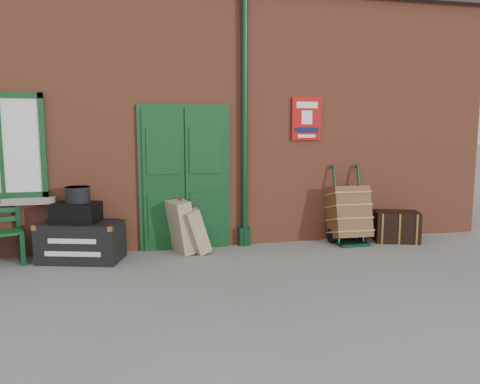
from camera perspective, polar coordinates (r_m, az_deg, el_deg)
name	(u,v)px	position (r m, az deg, el deg)	size (l,w,h in m)	color
ground	(222,275)	(6.20, -2.25, -10.06)	(80.00, 80.00, 0.00)	gray
station_building	(188,115)	(9.36, -6.42, 9.37)	(10.30, 4.30, 4.36)	#9D4D32
houdini_trunk	(81,241)	(7.14, -18.78, -5.72)	(1.13, 0.62, 0.56)	black
strongbox	(76,213)	(7.06, -19.34, -2.38)	(0.62, 0.45, 0.28)	black
hatbox	(78,195)	(7.04, -19.16, -0.30)	(0.34, 0.34, 0.23)	black
suitcase_back	(180,226)	(7.23, -7.28, -4.13)	(0.23, 0.57, 0.80)	tan
suitcase_front	(193,230)	(7.19, -5.78, -4.63)	(0.20, 0.51, 0.68)	tan
porter_trolley	(349,214)	(7.96, 13.11, -2.61)	(0.63, 0.68, 1.26)	#0C331B
dark_trunk	(397,227)	(8.32, 18.55, -4.01)	(0.71, 0.46, 0.51)	black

